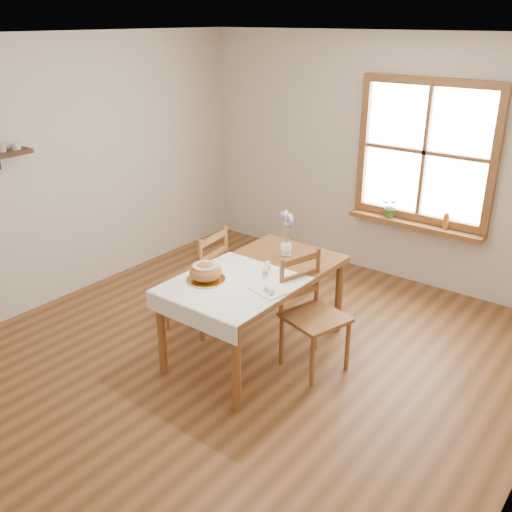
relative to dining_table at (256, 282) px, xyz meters
The scene contains 18 objects.
ground 0.73m from the dining_table, 90.00° to the right, with size 5.00×5.00×0.00m, color brown.
room_walls 1.08m from the dining_table, 90.00° to the right, with size 4.60×5.10×2.65m.
window 2.36m from the dining_table, 77.02° to the left, with size 1.46×0.08×1.46m.
window_sill 2.16m from the dining_table, 76.61° to the left, with size 1.46×0.20×0.05m.
dining_table is the anchor object (origin of this frame).
table_linen 0.32m from the dining_table, 90.00° to the right, with size 0.91×0.99×0.01m, color silver.
chair_left 0.72m from the dining_table, behind, with size 0.46×0.48×0.98m, color brown, non-canonical shape.
chair_right 0.58m from the dining_table, ahead, with size 0.45×0.47×0.97m, color brown, non-canonical shape.
bread_plate 0.45m from the dining_table, 118.69° to the right, with size 0.31×0.31×0.02m, color white.
bread_loaf 0.48m from the dining_table, 118.69° to the right, with size 0.26×0.26×0.14m, color #A36439.
egg_napkin 0.39m from the dining_table, 35.07° to the right, with size 0.28×0.24×0.01m, color silver.
eggs 0.40m from the dining_table, 35.07° to the right, with size 0.21×0.19×0.05m, color silver, non-canonical shape.
salt_shaker 0.20m from the dining_table, 19.67° to the right, with size 0.05×0.05×0.10m, color white.
pepper_shaker 0.17m from the dining_table, 47.94° to the left, with size 0.05×0.05×0.09m, color white.
flower_vase 0.48m from the dining_table, 91.91° to the left, with size 0.09×0.09×0.10m, color white.
lavender_bouquet 0.57m from the dining_table, 91.91° to the left, with size 0.17×0.17×0.31m, color #71579B, non-canonical shape.
potted_plant 2.12m from the dining_table, 84.02° to the left, with size 0.20×0.22×0.17m, color #3A692A.
amber_bottle 2.26m from the dining_table, 68.49° to the left, with size 0.06×0.06×0.17m, color #AC5C1F.
Camera 1 is at (2.64, -3.12, 2.73)m, focal length 40.00 mm.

